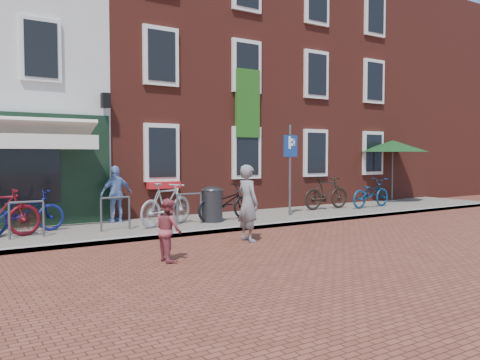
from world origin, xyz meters
TOP-DOWN VIEW (x-y plane):
  - ground at (0.00, 0.00)m, footprint 80.00×80.00m
  - sidewalk at (1.00, 1.50)m, footprint 24.00×3.00m
  - building_brick_mid at (2.00, 7.00)m, footprint 6.00×8.00m
  - building_brick_right at (8.00, 7.00)m, footprint 6.00×8.00m
  - filler_right at (14.50, 7.00)m, footprint 7.00×8.00m
  - litter_bin at (1.23, 1.25)m, footprint 0.57×0.57m
  - parking_sign at (3.90, 1.19)m, footprint 0.50×0.07m
  - parasol at (10.00, 2.40)m, footprint 2.71×2.71m
  - woman at (0.68, -1.31)m, footprint 0.43×0.64m
  - boy at (-1.66, -2.21)m, footprint 0.44×0.56m
  - cafe_person at (-1.00, 2.60)m, footprint 0.95×0.50m
  - bicycle_2 at (-3.46, 1.96)m, footprint 1.99×0.91m
  - bicycle_3 at (-0.13, 1.27)m, footprint 1.92×1.21m
  - bicycle_4 at (1.70, 1.34)m, footprint 2.00×0.95m
  - bicycle_5 at (5.97, 1.81)m, footprint 1.88×0.59m
  - bicycle_6 at (7.65, 1.38)m, footprint 1.98×0.85m

SIDE VIEW (x-z plane):
  - ground at x=0.00m, z-range 0.00..0.00m
  - sidewalk at x=1.00m, z-range 0.00..0.10m
  - boy at x=-1.66m, z-range 0.00..1.15m
  - bicycle_2 at x=-3.46m, z-range 0.10..1.11m
  - bicycle_4 at x=1.70m, z-range 0.10..1.11m
  - bicycle_6 at x=7.65m, z-range 0.10..1.11m
  - litter_bin at x=1.23m, z-range 0.12..1.16m
  - bicycle_3 at x=-0.13m, z-range 0.10..1.22m
  - bicycle_5 at x=5.97m, z-range 0.10..1.22m
  - woman at x=0.68m, z-range 0.00..1.72m
  - cafe_person at x=-1.00m, z-range 0.10..1.64m
  - parking_sign at x=3.90m, z-range 0.46..3.20m
  - parasol at x=10.00m, z-range 1.11..3.60m
  - filler_right at x=14.50m, z-range 0.00..9.00m
  - building_brick_mid at x=2.00m, z-range 0.00..10.00m
  - building_brick_right at x=8.00m, z-range 0.00..10.00m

